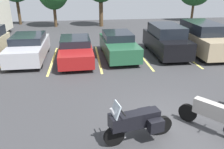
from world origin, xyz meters
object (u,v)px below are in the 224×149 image
Objects in this scene: car_silver at (29,47)px; car_black at (166,40)px; car_red at (76,49)px; motorcycle_touring at (137,122)px; car_green at (118,45)px; car_tan at (203,38)px; motorcycle_third at (212,115)px.

car_silver is 1.01× the size of car_black.
car_red is 5.68m from car_black.
car_silver is at bearing 119.50° from motorcycle_touring.
motorcycle_touring is at bearing -76.21° from car_red.
car_tan is at bearing 1.38° from car_green.
motorcycle_third is 0.38× the size of car_green.
car_red is 1.02× the size of car_black.
motorcycle_third is 0.37× the size of car_red.
car_green reaches higher than car_red.
car_tan is (8.10, 0.45, 0.31)m from car_red.
car_green is (0.70, 7.98, 0.11)m from motorcycle_touring.
car_silver is at bearing 169.26° from car_red.
car_black is 2.45m from car_tan.
car_tan is at bearing -1.15° from car_black.
car_tan is (10.84, -0.07, 0.23)m from car_silver.
car_tan reaches higher than car_silver.
car_green is at bearing 7.10° from car_red.
motorcycle_touring is 8.01m from car_green.
motorcycle_third is 0.38× the size of car_black.
car_silver is at bearing 179.64° from car_tan.
car_green is (5.33, -0.20, 0.01)m from car_silver.
car_silver is (-4.63, 8.18, 0.10)m from motorcycle_touring.
car_tan is (6.22, 8.11, 0.34)m from motorcycle_touring.
car_green is at bearing 84.99° from motorcycle_touring.
motorcycle_third is at bearing -48.79° from car_silver.
car_black is at bearing 3.39° from car_green.
motorcycle_touring is 0.48× the size of car_black.
car_silver is at bearing 179.88° from car_black.
car_tan reaches higher than car_red.
motorcycle_touring reaches higher than motorcycle_third.
car_black is (1.38, 7.99, 0.34)m from motorcycle_third.
car_silver is 10.85m from car_tan.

